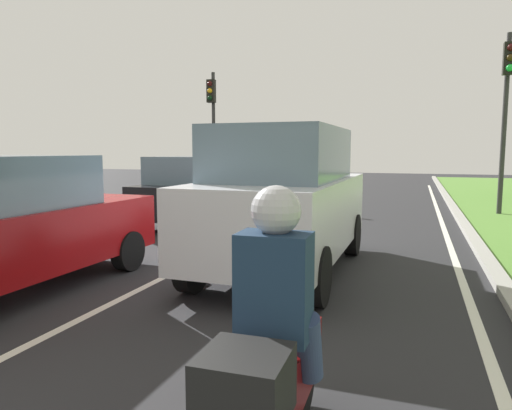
{
  "coord_description": "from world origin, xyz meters",
  "views": [
    {
      "loc": [
        2.89,
        2.32,
        1.93
      ],
      "look_at": [
        0.87,
        8.21,
        1.2
      ],
      "focal_mm": 32.71,
      "sensor_mm": 36.0,
      "label": 1
    }
  ],
  "objects_px": {
    "car_suv_ahead": "(284,199)",
    "rider_person": "(276,283)",
    "car_sedan_left_lane": "(11,225)",
    "motorcycle": "(273,392)",
    "traffic_light_near_right": "(507,94)",
    "traffic_light_overhead_left": "(212,114)",
    "car_hatchback_far": "(191,191)"
  },
  "relations": [
    {
      "from": "traffic_light_overhead_left",
      "to": "car_sedan_left_lane",
      "type": "bearing_deg",
      "value": -78.0
    },
    {
      "from": "car_sedan_left_lane",
      "to": "car_hatchback_far",
      "type": "bearing_deg",
      "value": 94.35
    },
    {
      "from": "car_hatchback_far",
      "to": "traffic_light_overhead_left",
      "type": "height_order",
      "value": "traffic_light_overhead_left"
    },
    {
      "from": "car_suv_ahead",
      "to": "traffic_light_overhead_left",
      "type": "relative_size",
      "value": 0.89
    },
    {
      "from": "car_hatchback_far",
      "to": "traffic_light_near_right",
      "type": "relative_size",
      "value": 0.7
    },
    {
      "from": "car_hatchback_far",
      "to": "traffic_light_overhead_left",
      "type": "bearing_deg",
      "value": 110.23
    },
    {
      "from": "traffic_light_near_right",
      "to": "traffic_light_overhead_left",
      "type": "bearing_deg",
      "value": 167.78
    },
    {
      "from": "car_sedan_left_lane",
      "to": "traffic_light_overhead_left",
      "type": "relative_size",
      "value": 0.86
    },
    {
      "from": "rider_person",
      "to": "traffic_light_overhead_left",
      "type": "relative_size",
      "value": 0.23
    },
    {
      "from": "motorcycle",
      "to": "traffic_light_overhead_left",
      "type": "relative_size",
      "value": 0.38
    },
    {
      "from": "car_hatchback_far",
      "to": "traffic_light_near_right",
      "type": "distance_m",
      "value": 9.45
    },
    {
      "from": "motorcycle",
      "to": "traffic_light_overhead_left",
      "type": "distance_m",
      "value": 16.97
    },
    {
      "from": "car_suv_ahead",
      "to": "motorcycle",
      "type": "xyz_separation_m",
      "value": [
        1.24,
        -4.68,
        -0.6
      ]
    },
    {
      "from": "car_suv_ahead",
      "to": "car_sedan_left_lane",
      "type": "xyz_separation_m",
      "value": [
        -3.22,
        -2.24,
        -0.25
      ]
    },
    {
      "from": "car_sedan_left_lane",
      "to": "motorcycle",
      "type": "bearing_deg",
      "value": -27.71
    },
    {
      "from": "car_suv_ahead",
      "to": "rider_person",
      "type": "relative_size",
      "value": 3.88
    },
    {
      "from": "car_suv_ahead",
      "to": "traffic_light_near_right",
      "type": "height_order",
      "value": "traffic_light_near_right"
    },
    {
      "from": "car_suv_ahead",
      "to": "traffic_light_overhead_left",
      "type": "distance_m",
      "value": 12.21
    },
    {
      "from": "car_suv_ahead",
      "to": "car_hatchback_far",
      "type": "relative_size",
      "value": 1.21
    },
    {
      "from": "car_sedan_left_lane",
      "to": "car_suv_ahead",
      "type": "bearing_deg",
      "value": 35.74
    },
    {
      "from": "car_sedan_left_lane",
      "to": "rider_person",
      "type": "xyz_separation_m",
      "value": [
        4.46,
        -2.4,
        0.27
      ]
    },
    {
      "from": "rider_person",
      "to": "traffic_light_near_right",
      "type": "distance_m",
      "value": 13.43
    },
    {
      "from": "rider_person",
      "to": "traffic_light_near_right",
      "type": "relative_size",
      "value": 0.22
    },
    {
      "from": "car_suv_ahead",
      "to": "rider_person",
      "type": "bearing_deg",
      "value": -74.45
    },
    {
      "from": "traffic_light_near_right",
      "to": "car_suv_ahead",
      "type": "bearing_deg",
      "value": -117.87
    },
    {
      "from": "traffic_light_near_right",
      "to": "traffic_light_overhead_left",
      "type": "relative_size",
      "value": 1.04
    },
    {
      "from": "car_suv_ahead",
      "to": "car_sedan_left_lane",
      "type": "distance_m",
      "value": 3.93
    },
    {
      "from": "car_hatchback_far",
      "to": "traffic_light_near_right",
      "type": "xyz_separation_m",
      "value": [
        7.93,
        4.41,
        2.65
      ]
    },
    {
      "from": "car_suv_ahead",
      "to": "traffic_light_near_right",
      "type": "xyz_separation_m",
      "value": [
        4.35,
        8.22,
        2.37
      ]
    },
    {
      "from": "car_hatchback_far",
      "to": "motorcycle",
      "type": "distance_m",
      "value": 9.76
    },
    {
      "from": "traffic_light_near_right",
      "to": "motorcycle",
      "type": "bearing_deg",
      "value": -103.55
    },
    {
      "from": "motorcycle",
      "to": "rider_person",
      "type": "xyz_separation_m",
      "value": [
        -0.0,
        0.05,
        0.62
      ]
    }
  ]
}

